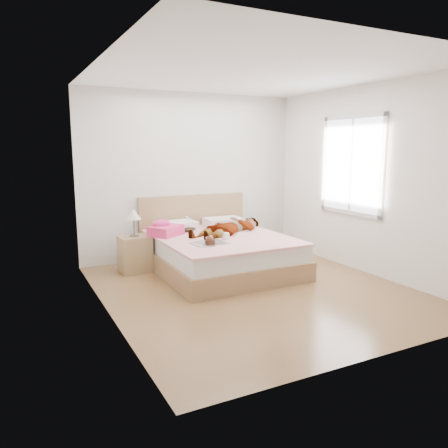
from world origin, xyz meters
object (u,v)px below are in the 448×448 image
object	(u,v)px
woman	(230,225)
bed	(218,251)
coffee_mug	(226,236)
towel	(165,229)
magazine	(210,243)
nightstand	(135,251)
plush_toy	(210,241)
phone	(188,218)

from	to	relation	value
woman	bed	distance (m)	0.45
woman	coffee_mug	bearing A→B (deg)	-59.61
towel	magazine	size ratio (longest dim) A/B	1.16
coffee_mug	nightstand	distance (m)	1.33
woman	plush_toy	size ratio (longest dim) A/B	6.79
towel	coffee_mug	distance (m)	0.92
towel	bed	bearing A→B (deg)	-24.92
phone	plush_toy	bearing A→B (deg)	-124.67
coffee_mug	nightstand	bearing A→B (deg)	144.28
phone	nightstand	bearing A→B (deg)	160.28
towel	woman	bearing A→B (deg)	-10.66
woman	magazine	world-z (taller)	woman
phone	magazine	xyz separation A→B (m)	(-0.11, -1.01, -0.18)
plush_toy	magazine	bearing A→B (deg)	62.89
phone	towel	xyz separation A→B (m)	(-0.45, -0.22, -0.09)
bed	coffee_mug	bearing A→B (deg)	-97.54
bed	coffee_mug	distance (m)	0.44
bed	nightstand	xyz separation A→B (m)	(-1.11, 0.44, 0.02)
phone	coffee_mug	bearing A→B (deg)	-104.02
towel	plush_toy	distance (m)	0.93
towel	plush_toy	bearing A→B (deg)	-71.31
coffee_mug	plush_toy	size ratio (longest dim) A/B	0.60
woman	phone	xyz separation A→B (m)	(-0.50, 0.40, 0.09)
nightstand	plush_toy	bearing A→B (deg)	-54.42
woman	nightstand	distance (m)	1.43
woman	plush_toy	xyz separation A→B (m)	(-0.65, -0.70, -0.04)
magazine	coffee_mug	distance (m)	0.33
phone	magazine	bearing A→B (deg)	-122.66
bed	plush_toy	xyz separation A→B (m)	(-0.39, -0.56, 0.29)
bed	magazine	distance (m)	0.63
woman	phone	world-z (taller)	phone
towel	magazine	distance (m)	0.86
plush_toy	nightstand	size ratio (longest dim) A/B	0.24
magazine	nightstand	size ratio (longest dim) A/B	0.54
plush_toy	bed	bearing A→B (deg)	54.90
phone	magazine	world-z (taller)	phone
phone	coffee_mug	distance (m)	0.90
woman	magazine	distance (m)	0.86
bed	coffee_mug	world-z (taller)	bed
phone	woman	bearing A→B (deg)	-65.33
towel	magazine	xyz separation A→B (m)	(0.35, -0.79, -0.08)
magazine	plush_toy	size ratio (longest dim) A/B	2.23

